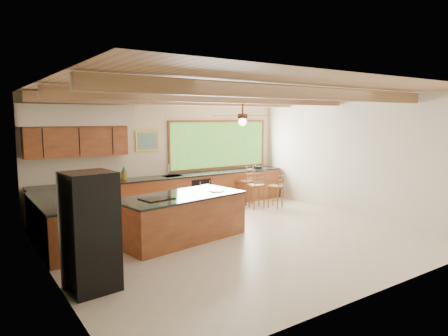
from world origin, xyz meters
TOP-DOWN VIEW (x-y plane):
  - ground at (0.00, 0.00)m, footprint 7.20×7.20m
  - room_shell at (-0.17, 0.65)m, footprint 7.27×6.54m
  - counter_run at (-0.82, 2.52)m, footprint 7.12×3.10m
  - island at (-1.03, 0.54)m, footprint 2.75×1.62m
  - refrigerator at (-3.22, -0.90)m, footprint 0.73×0.71m
  - bar_stool_a at (0.10, 1.55)m, footprint 0.37×0.37m
  - bar_stool_b at (2.00, 1.79)m, footprint 0.45×0.45m
  - bar_stool_c at (2.05, 2.39)m, footprint 0.49×0.49m
  - bar_stool_d at (2.46, 1.55)m, footprint 0.46×0.46m

SIDE VIEW (x-z plane):
  - ground at x=0.00m, z-range 0.00..0.00m
  - island at x=-1.03m, z-range -0.01..0.91m
  - counter_run at x=-0.82m, z-range -0.17..1.10m
  - bar_stool_a at x=0.10m, z-range 0.09..1.05m
  - bar_stool_d at x=2.46m, z-range 0.09..1.08m
  - bar_stool_b at x=2.00m, z-range 0.10..1.15m
  - bar_stool_c at x=2.05m, z-range 0.10..1.20m
  - refrigerator at x=-3.22m, z-range 0.00..1.70m
  - room_shell at x=-0.17m, z-range 0.70..3.72m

